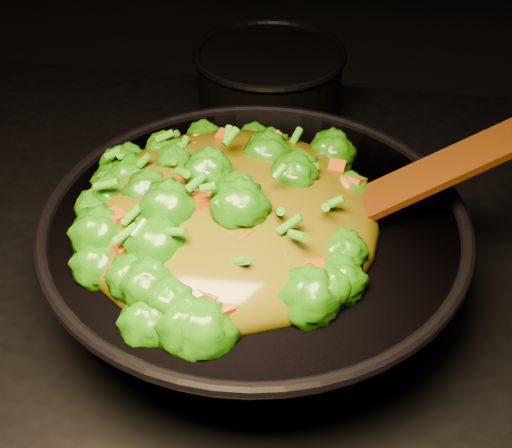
# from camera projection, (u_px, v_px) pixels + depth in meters

# --- Properties ---
(wok) EXTENTS (0.48, 0.48, 0.12)m
(wok) POSITION_uv_depth(u_px,v_px,m) (255.00, 262.00, 0.76)
(wok) COLOR black
(wok) RESTS_ON stovetop
(stir_fry) EXTENTS (0.35, 0.35, 0.10)m
(stir_fry) POSITION_uv_depth(u_px,v_px,m) (228.00, 182.00, 0.68)
(stir_fry) COLOR #1F6907
(stir_fry) RESTS_ON wok
(spatula) EXTENTS (0.27, 0.14, 0.12)m
(spatula) POSITION_uv_depth(u_px,v_px,m) (429.00, 175.00, 0.69)
(spatula) COLOR #3E1005
(spatula) RESTS_ON wok
(back_pot) EXTENTS (0.25, 0.25, 0.12)m
(back_pot) POSITION_uv_depth(u_px,v_px,m) (269.00, 87.00, 1.05)
(back_pot) COLOR black
(back_pot) RESTS_ON stovetop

